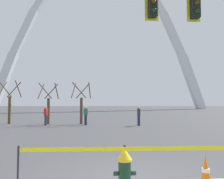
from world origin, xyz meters
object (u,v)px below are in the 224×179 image
at_px(monument_arch, 100,36).
at_px(pedestrian_walking_right, 46,115).
at_px(traffic_cone_mid_sidewalk, 206,173).
at_px(pedestrian_standing_center, 86,115).
at_px(fire_hydrant, 125,171).
at_px(pedestrian_walking_left, 139,116).

xyz_separation_m(monument_arch, pedestrian_walking_right, (-5.00, -45.71, -20.62)).
relative_size(traffic_cone_mid_sidewalk, pedestrian_walking_right, 0.46).
bearing_deg(pedestrian_walking_right, traffic_cone_mid_sidewalk, -65.12).
bearing_deg(traffic_cone_mid_sidewalk, pedestrian_standing_center, 103.10).
distance_m(pedestrian_standing_center, pedestrian_walking_right, 3.29).
bearing_deg(pedestrian_standing_center, fire_hydrant, -83.90).
xyz_separation_m(fire_hydrant, monument_arch, (0.19, 60.04, 20.97)).
height_order(fire_hydrant, monument_arch, monument_arch).
distance_m(traffic_cone_mid_sidewalk, monument_arch, 63.54).
xyz_separation_m(traffic_cone_mid_sidewalk, pedestrian_standing_center, (-3.30, 14.20, 0.46)).
relative_size(fire_hydrant, pedestrian_walking_right, 0.62).
height_order(fire_hydrant, pedestrian_walking_left, pedestrian_walking_left).
bearing_deg(traffic_cone_mid_sidewalk, pedestrian_walking_right, 114.88).
height_order(traffic_cone_mid_sidewalk, pedestrian_standing_center, pedestrian_standing_center).
relative_size(pedestrian_standing_center, pedestrian_walking_right, 1.00).
xyz_separation_m(fire_hydrant, pedestrian_walking_right, (-4.82, 14.33, 0.35)).
distance_m(fire_hydrant, pedestrian_walking_right, 15.12).
bearing_deg(pedestrian_standing_center, traffic_cone_mid_sidewalk, -76.90).
distance_m(traffic_cone_mid_sidewalk, pedestrian_walking_right, 15.68).
height_order(pedestrian_walking_left, pedestrian_walking_right, same).
distance_m(monument_arch, pedestrian_walking_right, 50.39).
distance_m(pedestrian_walking_left, pedestrian_walking_right, 7.67).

